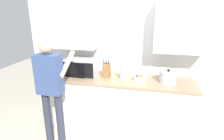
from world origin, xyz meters
The scene contains 8 objects.
back_wall_tiled centered at (0.00, 1.12, 1.49)m, with size 3.65×0.44×2.77m.
counter_unit centered at (0.00, 0.79, 0.45)m, with size 2.38×0.69×0.91m.
microwave_oven centered at (-0.74, 0.83, 1.05)m, with size 0.55×0.40×0.28m.
thermos_flask centered at (0.02, 0.75, 1.03)m, with size 0.09×0.09×0.24m.
stock_pot centered at (0.74, 0.77, 1.00)m, with size 0.36×0.26×0.21m.
knife_block centered at (-0.25, 0.79, 1.03)m, with size 0.11×0.15×0.30m.
fruit_bowl centered at (0.30, 0.76, 0.95)m, with size 0.21×0.21×0.10m.
person_figure centered at (-0.88, 0.08, 0.99)m, with size 0.44×0.56×1.66m.
Camera 1 is at (0.48, -2.05, 1.98)m, focal length 29.53 mm.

